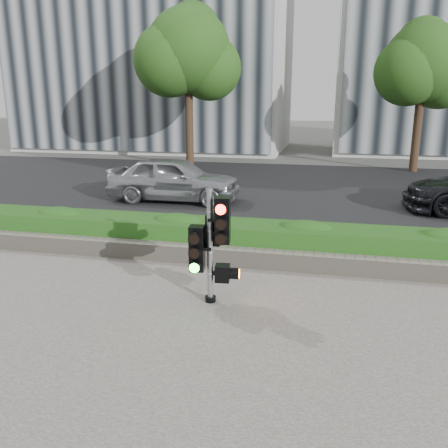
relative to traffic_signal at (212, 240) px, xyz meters
name	(u,v)px	position (x,y,z in m)	size (l,w,h in m)	color
ground	(201,306)	(-0.14, -0.16, -1.06)	(120.00, 120.00, 0.00)	#51514C
sidewalk	(141,399)	(-0.14, -2.66, -1.04)	(16.00, 11.00, 0.03)	#9E9389
road	(275,189)	(-0.14, 9.84, -1.05)	(60.00, 13.00, 0.02)	black
curb	(238,244)	(-0.14, 2.99, -1.00)	(60.00, 0.25, 0.12)	gray
stone_wall	(226,256)	(-0.14, 1.74, -0.86)	(12.00, 0.32, 0.34)	gray
hedge	(233,238)	(-0.14, 2.39, -0.69)	(12.00, 1.00, 0.68)	#3F892A
building_left	(157,25)	(-9.14, 22.84, 6.44)	(16.00, 9.00, 15.00)	#B7B7B2
tree_left	(188,54)	(-4.66, 14.40, 3.99)	(4.61, 4.03, 7.34)	black
tree_right	(423,66)	(5.34, 15.39, 3.42)	(4.10, 3.58, 6.53)	black
traffic_signal	(212,240)	(0.00, 0.00, 0.00)	(0.66, 0.51, 1.86)	black
car_silver	(174,179)	(-3.03, 7.17, -0.33)	(1.67, 4.15, 1.41)	#A9AAB0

